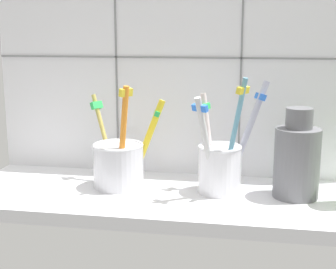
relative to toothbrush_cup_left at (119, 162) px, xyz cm
name	(u,v)px	position (x,y,z in cm)	size (l,w,h in cm)	color
counter_slab	(166,199)	(7.95, -1.93, -5.04)	(64.00, 22.00, 2.00)	silver
tile_wall_back	(178,56)	(7.95, 10.07, 16.46)	(64.00, 2.20, 45.00)	white
toothbrush_cup_left	(119,162)	(0.00, 0.00, 0.00)	(13.05, 9.25, 16.64)	silver
toothbrush_cup_right	(220,163)	(16.14, -0.12, 0.60)	(11.35, 9.72, 18.13)	silver
ceramic_vase	(297,159)	(27.51, -0.23, 1.85)	(6.78, 6.78, 13.60)	slate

